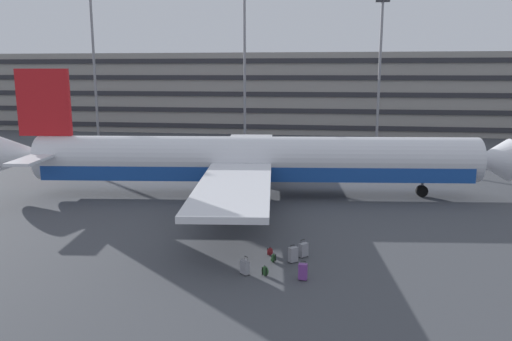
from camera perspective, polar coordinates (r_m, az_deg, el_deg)
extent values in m
plane|color=#424449|center=(39.38, 3.15, -2.92)|extent=(600.00, 600.00, 0.00)
cube|color=gray|center=(84.52, 5.93, 8.71)|extent=(162.23, 14.95, 12.32)
cube|color=#2D2D33|center=(77.33, 5.64, 4.84)|extent=(160.60, 0.24, 0.70)
cube|color=#2D2D33|center=(77.11, 5.67, 6.66)|extent=(160.60, 0.24, 0.70)
cube|color=#2D2D33|center=(76.96, 5.71, 8.49)|extent=(160.60, 0.24, 0.70)
cube|color=#2D2D33|center=(76.90, 5.74, 10.33)|extent=(160.60, 0.24, 0.70)
cube|color=#2D2D33|center=(76.91, 5.78, 12.16)|extent=(160.60, 0.24, 0.70)
cylinder|color=silver|center=(39.10, -0.02, 1.35)|extent=(33.88, 6.89, 3.40)
cube|color=#19479E|center=(39.27, -0.02, 0.01)|extent=(32.53, 6.68, 1.09)
cone|color=silver|center=(42.37, 24.79, 1.08)|extent=(3.04, 3.50, 3.23)
cone|color=silver|center=(43.61, -24.46, 1.70)|extent=(4.34, 3.13, 2.72)
cube|color=red|center=(42.43, -22.71, 7.05)|extent=(4.10, 0.78, 5.10)
cube|color=silver|center=(45.59, -20.23, 2.60)|extent=(2.32, 5.26, 0.20)
cube|color=silver|center=(39.76, -23.70, 1.20)|extent=(2.32, 5.26, 0.20)
cube|color=silver|center=(47.85, -0.84, 2.82)|extent=(5.85, 14.54, 0.36)
cube|color=silver|center=(30.60, -2.49, -1.87)|extent=(5.85, 14.54, 0.36)
cylinder|color=#9E9EA3|center=(45.51, -0.37, 0.82)|extent=(2.61, 2.11, 1.87)
cylinder|color=#9E9EA3|center=(33.33, -1.27, -2.97)|extent=(2.61, 2.11, 1.87)
cylinder|color=black|center=(41.17, 18.11, -2.20)|extent=(0.93, 0.44, 0.90)
cylinder|color=slate|center=(41.05, 18.16, -1.38)|extent=(0.20, 0.20, 1.21)
cylinder|color=black|center=(41.06, -1.83, -1.68)|extent=(0.93, 0.44, 0.90)
cylinder|color=slate|center=(40.93, -1.84, -0.86)|extent=(0.20, 0.20, 1.21)
cylinder|color=black|center=(38.25, -2.12, -2.63)|extent=(0.93, 0.44, 0.90)
cylinder|color=slate|center=(38.12, -2.13, -1.75)|extent=(0.20, 0.20, 1.21)
cylinder|color=gray|center=(76.65, -17.78, 12.52)|extent=(0.36, 0.36, 24.35)
cylinder|color=gray|center=(70.19, -1.29, 13.37)|extent=(0.36, 0.36, 24.72)
cylinder|color=gray|center=(69.52, 13.67, 10.41)|extent=(0.36, 0.36, 18.21)
cube|color=gray|center=(26.75, 5.35, -8.85)|extent=(0.51, 0.53, 0.70)
cylinder|color=#333338|center=(26.74, 5.44, -7.86)|extent=(0.02, 0.02, 0.17)
cylinder|color=#333338|center=(26.56, 5.05, -7.99)|extent=(0.02, 0.02, 0.17)
cube|color=black|center=(26.63, 5.25, -7.75)|extent=(0.19, 0.21, 0.02)
cylinder|color=black|center=(26.94, 5.78, -9.57)|extent=(0.05, 0.05, 0.05)
cylinder|color=black|center=(26.68, 5.21, -9.77)|extent=(0.05, 0.05, 0.05)
cylinder|color=black|center=(27.07, 5.46, -9.46)|extent=(0.05, 0.05, 0.05)
cylinder|color=black|center=(26.82, 4.89, -9.65)|extent=(0.05, 0.05, 0.05)
cube|color=gray|center=(24.51, -1.26, -10.78)|extent=(0.51, 0.51, 0.64)
cylinder|color=#333338|center=(24.30, -0.93, -9.93)|extent=(0.02, 0.02, 0.18)
cylinder|color=#333338|center=(24.49, -1.27, -9.76)|extent=(0.02, 0.02, 0.18)
cube|color=black|center=(24.36, -1.10, -9.64)|extent=(0.19, 0.20, 0.02)
cylinder|color=black|center=(24.44, -1.22, -11.72)|extent=(0.05, 0.05, 0.05)
cylinder|color=black|center=(24.72, -1.71, -11.46)|extent=(0.05, 0.05, 0.05)
cylinder|color=black|center=(24.56, -0.80, -11.61)|extent=(0.05, 0.05, 0.05)
cylinder|color=black|center=(24.83, -1.28, -11.35)|extent=(0.05, 0.05, 0.05)
cube|color=gray|center=(26.00, 4.19, -9.38)|extent=(0.51, 0.49, 0.75)
cylinder|color=#333338|center=(25.98, 4.33, -8.41)|extent=(0.02, 0.02, 0.09)
cylinder|color=#333338|center=(25.85, 3.88, -8.50)|extent=(0.02, 0.02, 0.09)
cube|color=black|center=(25.90, 4.10, -8.36)|extent=(0.21, 0.17, 0.02)
cylinder|color=black|center=(26.15, 4.64, -10.20)|extent=(0.05, 0.05, 0.05)
cylinder|color=black|center=(25.96, 3.99, -10.35)|extent=(0.05, 0.05, 0.05)
cylinder|color=black|center=(26.32, 4.37, -10.05)|extent=(0.05, 0.05, 0.05)
cylinder|color=black|center=(26.13, 3.72, -10.20)|extent=(0.05, 0.05, 0.05)
cube|color=#72388C|center=(23.97, 5.29, -11.22)|extent=(0.43, 0.31, 0.74)
cylinder|color=#333338|center=(23.87, 5.60, -10.23)|extent=(0.02, 0.02, 0.10)
cylinder|color=#333338|center=(23.90, 5.07, -10.19)|extent=(0.02, 0.02, 0.10)
cube|color=black|center=(23.87, 5.34, -10.09)|extent=(0.22, 0.05, 0.02)
cylinder|color=black|center=(24.00, 5.61, -12.22)|extent=(0.03, 0.05, 0.05)
cylinder|color=black|center=(24.05, 4.84, -12.15)|extent=(0.03, 0.05, 0.05)
cylinder|color=black|center=(24.20, 5.69, -12.02)|extent=(0.03, 0.05, 0.05)
cylinder|color=black|center=(24.24, 4.93, -11.96)|extent=(0.03, 0.05, 0.05)
ellipsoid|color=#264C26|center=(24.40, 1.02, -11.21)|extent=(0.42, 0.31, 0.48)
ellipsoid|color=#264C26|center=(24.50, 1.11, -11.30)|extent=(0.27, 0.17, 0.22)
torus|color=black|center=(24.29, 0.99, -10.68)|extent=(0.08, 0.04, 0.08)
cube|color=black|center=(24.38, 0.70, -11.23)|extent=(0.04, 0.04, 0.41)
cube|color=black|center=(24.29, 1.14, -11.32)|extent=(0.04, 0.04, 0.41)
ellipsoid|color=maroon|center=(26.97, 1.58, -9.08)|extent=(0.38, 0.39, 0.42)
ellipsoid|color=maroon|center=(26.93, 1.70, -9.25)|extent=(0.23, 0.24, 0.19)
torus|color=black|center=(26.91, 1.55, -8.62)|extent=(0.06, 0.07, 0.08)
cube|color=black|center=(27.08, 1.63, -8.98)|extent=(0.04, 0.04, 0.36)
cube|color=black|center=(26.96, 1.30, -9.08)|extent=(0.04, 0.04, 0.36)
ellipsoid|color=#264C26|center=(26.03, 1.96, -9.79)|extent=(0.29, 0.41, 0.45)
ellipsoid|color=#264C26|center=(26.09, 1.79, -9.90)|extent=(0.16, 0.27, 0.20)
torus|color=black|center=(25.94, 2.02, -9.32)|extent=(0.04, 0.08, 0.08)
cube|color=black|center=(25.92, 2.04, -9.89)|extent=(0.03, 0.04, 0.38)
cube|color=black|center=(26.09, 2.22, -9.75)|extent=(0.03, 0.04, 0.38)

